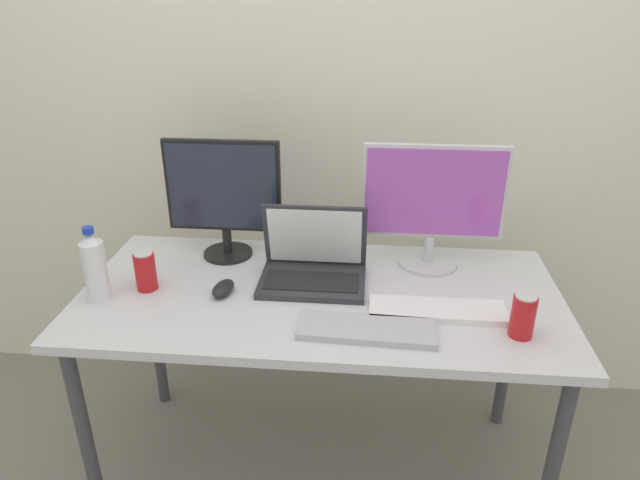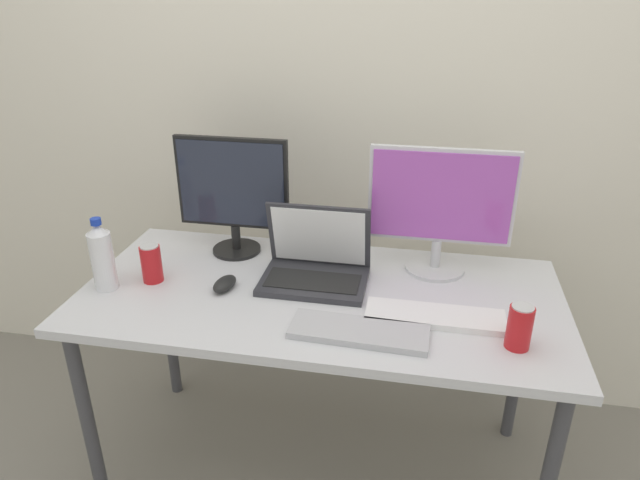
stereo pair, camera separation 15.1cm
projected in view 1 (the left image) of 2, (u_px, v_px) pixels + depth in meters
The scene contains 12 objects.
ground_plane at pixel (320, 465), 2.11m from camera, with size 16.00×16.00×0.00m, color gray.
wall_back at pixel (335, 79), 2.09m from camera, with size 7.00×0.08×2.60m, color silver.
work_desk at pixel (320, 310), 1.82m from camera, with size 1.51×0.72×0.74m.
monitor_left at pixel (224, 194), 1.93m from camera, with size 0.39×0.17×0.42m.
monitor_center at pixel (433, 202), 1.87m from camera, with size 0.47×0.20×0.42m.
laptop_silver at pixel (313, 264), 1.84m from camera, with size 0.34×0.24×0.25m.
keyboard_main at pixel (437, 310), 1.68m from camera, with size 0.40×0.12×0.02m, color white.
keyboard_aux at pixel (367, 329), 1.59m from camera, with size 0.38×0.13×0.02m, color #B2B2B7.
mouse_by_keyboard at pixel (223, 288), 1.78m from camera, with size 0.06×0.11×0.04m, color black.
water_bottle at pixel (95, 267), 1.71m from camera, with size 0.07×0.07×0.24m.
soda_can_near_keyboard at pixel (145, 271), 1.79m from camera, with size 0.07×0.07×0.13m.
soda_can_by_laptop at pixel (523, 316), 1.55m from camera, with size 0.07×0.07×0.13m.
Camera 1 is at (0.14, -1.55, 1.65)m, focal length 32.00 mm.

